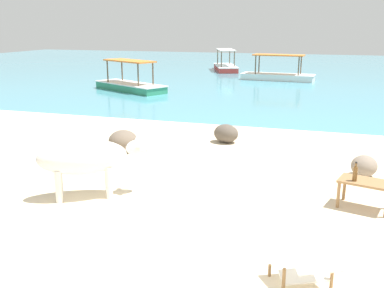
{
  "coord_description": "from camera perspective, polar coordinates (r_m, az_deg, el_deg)",
  "views": [
    {
      "loc": [
        1.89,
        -4.71,
        2.73
      ],
      "look_at": [
        -0.53,
        3.0,
        0.55
      ],
      "focal_mm": 41.28,
      "sensor_mm": 36.0,
      "label": 1
    }
  ],
  "objects": [
    {
      "name": "shore_rock_large",
      "position": [
        8.68,
        21.34,
        -2.66
      ],
      "size": [
        0.6,
        0.62,
        0.4
      ],
      "primitive_type": "ellipsoid",
      "rotation": [
        0.0,
        0.0,
        1.25
      ],
      "color": "gray",
      "rests_on": "sand_beach"
    },
    {
      "name": "shore_rock_small",
      "position": [
        10.45,
        4.42,
        1.37
      ],
      "size": [
        0.71,
        0.63,
        0.44
      ],
      "primitive_type": "ellipsoid",
      "rotation": [
        0.0,
        0.0,
        2.87
      ],
      "color": "brown",
      "rests_on": "sand_beach"
    },
    {
      "name": "boat_red",
      "position": [
        27.75,
        4.35,
        10.01
      ],
      "size": [
        2.34,
        3.85,
        1.29
      ],
      "rotation": [
        0.0,
        0.0,
        5.06
      ],
      "color": "#C63833",
      "rests_on": "water_surface"
    },
    {
      "name": "boat_white",
      "position": [
        23.16,
        11.02,
        8.78
      ],
      "size": [
        3.75,
        1.43,
        1.29
      ],
      "rotation": [
        0.0,
        0.0,
        3.07
      ],
      "color": "white",
      "rests_on": "water_surface"
    },
    {
      "name": "sand_beach",
      "position": [
        5.75,
        -4.03,
        -13.05
      ],
      "size": [
        18.0,
        14.0,
        0.04
      ],
      "primitive_type": "cube",
      "color": "beige",
      "rests_on": "ground"
    },
    {
      "name": "cow",
      "position": [
        7.19,
        -13.58,
        -1.69
      ],
      "size": [
        1.71,
        1.23,
        1.01
      ],
      "rotation": [
        0.0,
        0.0,
        0.54
      ],
      "color": "silver",
      "rests_on": "sand_beach"
    },
    {
      "name": "shore_rock_medium",
      "position": [
        9.78,
        -8.89,
        0.4
      ],
      "size": [
        0.65,
        0.67,
        0.48
      ],
      "primitive_type": "ellipsoid",
      "rotation": [
        0.0,
        0.0,
        1.53
      ],
      "color": "#6B5B4C",
      "rests_on": "sand_beach"
    },
    {
      "name": "boat_green",
      "position": [
        19.23,
        -8.0,
        7.66
      ],
      "size": [
        3.79,
        2.74,
        1.29
      ],
      "rotation": [
        0.0,
        0.0,
        5.8
      ],
      "color": "#338E66",
      "rests_on": "water_surface"
    },
    {
      "name": "water_surface",
      "position": [
        26.91,
        13.49,
        8.87
      ],
      "size": [
        60.0,
        36.0,
        0.03
      ],
      "primitive_type": "cube",
      "color": "teal",
      "rests_on": "ground"
    },
    {
      "name": "bottle",
      "position": [
        7.01,
        20.33,
        -3.58
      ],
      "size": [
        0.07,
        0.07,
        0.3
      ],
      "color": "brown",
      "rests_on": "low_bench_table"
    },
    {
      "name": "low_bench_table",
      "position": [
        7.13,
        21.5,
        -5.0
      ],
      "size": [
        0.85,
        0.62,
        0.44
      ],
      "rotation": [
        0.0,
        0.0,
        -0.26
      ],
      "color": "olive",
      "rests_on": "sand_beach"
    },
    {
      "name": "deck_chair_near",
      "position": [
        4.78,
        14.66,
        -14.24
      ],
      "size": [
        0.82,
        0.92,
        0.68
      ],
      "rotation": [
        0.0,
        0.0,
        2.04
      ],
      "color": "olive",
      "rests_on": "sand_beach"
    }
  ]
}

